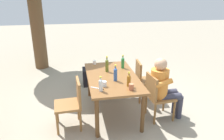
{
  "coord_description": "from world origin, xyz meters",
  "views": [
    {
      "loc": [
        -3.65,
        0.67,
        2.27
      ],
      "look_at": [
        0.0,
        0.0,
        0.88
      ],
      "focal_mm": 34.26,
      "sensor_mm": 36.0,
      "label": 1
    }
  ],
  "objects_px": {
    "bottle_clear": "(101,85)",
    "cup_white": "(94,62)",
    "bottle_amber": "(129,80)",
    "bottle_green": "(123,62)",
    "cup_glass": "(104,84)",
    "person_in_white_shirt": "(163,85)",
    "backpack_by_far_side": "(105,76)",
    "table_knife": "(98,88)",
    "chair_far_left": "(72,102)",
    "chair_near_left": "(157,94)",
    "bottle_olive": "(107,65)",
    "bottle_blue": "(115,74)",
    "chair_near_right": "(144,79)",
    "dining_table": "(112,80)",
    "backpack_by_near_side": "(87,77)",
    "cup_terracotta": "(131,87)"
  },
  "relations": [
    {
      "from": "bottle_green",
      "to": "backpack_by_far_side",
      "type": "distance_m",
      "value": 1.13
    },
    {
      "from": "bottle_clear",
      "to": "backpack_by_far_side",
      "type": "relative_size",
      "value": 0.53
    },
    {
      "from": "person_in_white_shirt",
      "to": "bottle_amber",
      "type": "height_order",
      "value": "person_in_white_shirt"
    },
    {
      "from": "chair_near_right",
      "to": "bottle_clear",
      "type": "xyz_separation_m",
      "value": [
        -0.97,
        1.05,
        0.37
      ]
    },
    {
      "from": "bottle_amber",
      "to": "bottle_clear",
      "type": "height_order",
      "value": "bottle_amber"
    },
    {
      "from": "person_in_white_shirt",
      "to": "cup_white",
      "type": "height_order",
      "value": "person_in_white_shirt"
    },
    {
      "from": "bottle_clear",
      "to": "bottle_blue",
      "type": "relative_size",
      "value": 0.83
    },
    {
      "from": "cup_white",
      "to": "bottle_amber",
      "type": "bearing_deg",
      "value": -159.94
    },
    {
      "from": "chair_far_left",
      "to": "backpack_by_near_side",
      "type": "height_order",
      "value": "chair_far_left"
    },
    {
      "from": "chair_near_right",
      "to": "bottle_blue",
      "type": "bearing_deg",
      "value": 129.37
    },
    {
      "from": "bottle_green",
      "to": "bottle_blue",
      "type": "bearing_deg",
      "value": 155.82
    },
    {
      "from": "bottle_blue",
      "to": "bottle_green",
      "type": "xyz_separation_m",
      "value": [
        0.62,
        -0.28,
        -0.01
      ]
    },
    {
      "from": "person_in_white_shirt",
      "to": "backpack_by_near_side",
      "type": "distance_m",
      "value": 2.18
    },
    {
      "from": "chair_near_right",
      "to": "chair_far_left",
      "type": "distance_m",
      "value": 1.69
    },
    {
      "from": "dining_table",
      "to": "bottle_green",
      "type": "distance_m",
      "value": 0.53
    },
    {
      "from": "person_in_white_shirt",
      "to": "bottle_clear",
      "type": "relative_size",
      "value": 4.72
    },
    {
      "from": "bottle_amber",
      "to": "cup_glass",
      "type": "relative_size",
      "value": 2.76
    },
    {
      "from": "bottle_clear",
      "to": "bottle_olive",
      "type": "xyz_separation_m",
      "value": [
        0.84,
        -0.24,
        0.03
      ]
    },
    {
      "from": "cup_white",
      "to": "backpack_by_far_side",
      "type": "xyz_separation_m",
      "value": [
        0.55,
        -0.31,
        -0.57
      ]
    },
    {
      "from": "backpack_by_near_side",
      "to": "bottle_blue",
      "type": "bearing_deg",
      "value": -165.7
    },
    {
      "from": "bottle_amber",
      "to": "bottle_olive",
      "type": "bearing_deg",
      "value": 18.66
    },
    {
      "from": "chair_near_right",
      "to": "cup_terracotta",
      "type": "distance_m",
      "value": 1.21
    },
    {
      "from": "bottle_clear",
      "to": "cup_terracotta",
      "type": "distance_m",
      "value": 0.49
    },
    {
      "from": "person_in_white_shirt",
      "to": "bottle_olive",
      "type": "relative_size",
      "value": 3.74
    },
    {
      "from": "bottle_clear",
      "to": "backpack_by_far_side",
      "type": "distance_m",
      "value": 2.01
    },
    {
      "from": "bottle_green",
      "to": "cup_terracotta",
      "type": "relative_size",
      "value": 2.65
    },
    {
      "from": "bottle_green",
      "to": "cup_glass",
      "type": "bearing_deg",
      "value": 148.15
    },
    {
      "from": "bottle_clear",
      "to": "cup_white",
      "type": "distance_m",
      "value": 1.33
    },
    {
      "from": "chair_near_left",
      "to": "bottle_olive",
      "type": "xyz_separation_m",
      "value": [
        0.63,
        0.82,
        0.4
      ]
    },
    {
      "from": "table_knife",
      "to": "bottle_blue",
      "type": "bearing_deg",
      "value": -52.31
    },
    {
      "from": "bottle_green",
      "to": "backpack_by_far_side",
      "type": "xyz_separation_m",
      "value": [
        0.9,
        0.24,
        -0.65
      ]
    },
    {
      "from": "bottle_blue",
      "to": "cup_glass",
      "type": "height_order",
      "value": "bottle_blue"
    },
    {
      "from": "person_in_white_shirt",
      "to": "bottle_green",
      "type": "height_order",
      "value": "person_in_white_shirt"
    },
    {
      "from": "chair_far_left",
      "to": "chair_near_right",
      "type": "bearing_deg",
      "value": -63.94
    },
    {
      "from": "person_in_white_shirt",
      "to": "backpack_by_far_side",
      "type": "bearing_deg",
      "value": 26.11
    },
    {
      "from": "person_in_white_shirt",
      "to": "backpack_by_near_side",
      "type": "height_order",
      "value": "person_in_white_shirt"
    },
    {
      "from": "chair_far_left",
      "to": "cup_white",
      "type": "relative_size",
      "value": 9.98
    },
    {
      "from": "dining_table",
      "to": "bottle_olive",
      "type": "relative_size",
      "value": 5.23
    },
    {
      "from": "backpack_by_far_side",
      "to": "cup_white",
      "type": "bearing_deg",
      "value": 150.65
    },
    {
      "from": "chair_near_right",
      "to": "bottle_amber",
      "type": "relative_size",
      "value": 3.46
    },
    {
      "from": "cup_terracotta",
      "to": "chair_near_right",
      "type": "bearing_deg",
      "value": -28.96
    },
    {
      "from": "bottle_amber",
      "to": "bottle_green",
      "type": "height_order",
      "value": "bottle_green"
    },
    {
      "from": "bottle_olive",
      "to": "backpack_by_far_side",
      "type": "xyz_separation_m",
      "value": [
        1.03,
        -0.11,
        -0.66
      ]
    },
    {
      "from": "person_in_white_shirt",
      "to": "cup_glass",
      "type": "relative_size",
      "value": 12.94
    },
    {
      "from": "bottle_olive",
      "to": "bottle_blue",
      "type": "bearing_deg",
      "value": -171.32
    },
    {
      "from": "dining_table",
      "to": "backpack_by_far_side",
      "type": "distance_m",
      "value": 1.36
    },
    {
      "from": "person_in_white_shirt",
      "to": "bottle_blue",
      "type": "bearing_deg",
      "value": 80.65
    },
    {
      "from": "cup_terracotta",
      "to": "bottle_olive",
      "type": "bearing_deg",
      "value": 15.82
    },
    {
      "from": "table_knife",
      "to": "cup_white",
      "type": "bearing_deg",
      "value": -3.32
    },
    {
      "from": "bottle_clear",
      "to": "cup_terracotta",
      "type": "xyz_separation_m",
      "value": [
        -0.05,
        -0.49,
        -0.05
      ]
    }
  ]
}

